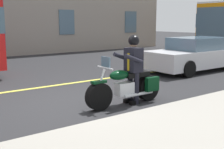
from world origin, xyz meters
TOP-DOWN VIEW (x-y plane):
  - ground_plane at (0.00, 0.00)m, footprint 80.00×80.00m
  - lane_center_stripe at (0.00, -2.00)m, footprint 60.00×0.16m
  - motorcycle_main at (-0.99, 1.09)m, footprint 2.21×0.60m
  - rider_main at (-1.18, 1.09)m, footprint 0.62×0.54m
  - car_silver at (-6.63, -1.22)m, footprint 4.60×1.92m

SIDE VIEW (x-z plane):
  - ground_plane at x=0.00m, z-range 0.00..0.00m
  - lane_center_stripe at x=0.00m, z-range 0.00..0.01m
  - motorcycle_main at x=-0.99m, z-range -0.18..1.08m
  - car_silver at x=-6.63m, z-range -0.01..1.39m
  - rider_main at x=-1.18m, z-range 0.17..1.91m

